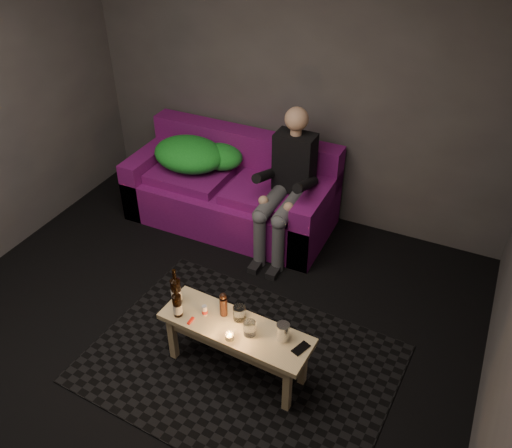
# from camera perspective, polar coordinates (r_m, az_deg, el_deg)

# --- Properties ---
(floor) EXTENTS (4.50, 4.50, 0.00)m
(floor) POSITION_cam_1_polar(r_m,az_deg,el_deg) (3.98, -9.30, -14.57)
(floor) COLOR black
(floor) RESTS_ON ground
(room) EXTENTS (4.50, 4.50, 4.50)m
(room) POSITION_cam_1_polar(r_m,az_deg,el_deg) (3.27, -7.52, 10.23)
(room) COLOR silver
(room) RESTS_ON ground
(rug) EXTENTS (2.17, 1.64, 0.01)m
(rug) POSITION_cam_1_polar(r_m,az_deg,el_deg) (3.94, -1.69, -14.46)
(rug) COLOR black
(rug) RESTS_ON floor
(sofa) EXTENTS (1.89, 0.85, 0.81)m
(sofa) POSITION_cam_1_polar(r_m,az_deg,el_deg) (5.12, -2.47, 3.36)
(sofa) COLOR #6D0E63
(sofa) RESTS_ON floor
(green_blanket) EXTENTS (0.83, 0.57, 0.28)m
(green_blanket) POSITION_cam_1_polar(r_m,az_deg,el_deg) (5.12, -6.41, 7.28)
(green_blanket) COLOR #1A9124
(green_blanket) RESTS_ON sofa
(person) EXTENTS (0.34, 0.78, 1.26)m
(person) POSITION_cam_1_polar(r_m,az_deg,el_deg) (4.59, 3.30, 4.47)
(person) COLOR black
(person) RESTS_ON sofa
(coffee_table) EXTENTS (1.06, 0.40, 0.42)m
(coffee_table) POSITION_cam_1_polar(r_m,az_deg,el_deg) (3.66, -2.15, -11.55)
(coffee_table) COLOR tan
(coffee_table) RESTS_ON rug
(beer_bottle_a) EXTENTS (0.07, 0.07, 0.28)m
(beer_bottle_a) POSITION_cam_1_polar(r_m,az_deg,el_deg) (3.73, -8.42, -6.92)
(beer_bottle_a) COLOR black
(beer_bottle_a) RESTS_ON coffee_table
(beer_bottle_b) EXTENTS (0.06, 0.06, 0.25)m
(beer_bottle_b) POSITION_cam_1_polar(r_m,az_deg,el_deg) (3.65, -8.30, -8.40)
(beer_bottle_b) COLOR black
(beer_bottle_b) RESTS_ON coffee_table
(salt_shaker) EXTENTS (0.04, 0.04, 0.08)m
(salt_shaker) POSITION_cam_1_polar(r_m,az_deg,el_deg) (3.66, -5.43, -9.04)
(salt_shaker) COLOR silver
(salt_shaker) RESTS_ON coffee_table
(pepper_mill) EXTENTS (0.06, 0.06, 0.14)m
(pepper_mill) POSITION_cam_1_polar(r_m,az_deg,el_deg) (3.63, -3.44, -8.68)
(pepper_mill) COLOR black
(pepper_mill) RESTS_ON coffee_table
(tumbler_back) EXTENTS (0.09, 0.09, 0.10)m
(tumbler_back) POSITION_cam_1_polar(r_m,az_deg,el_deg) (3.61, -1.75, -9.35)
(tumbler_back) COLOR white
(tumbler_back) RESTS_ON coffee_table
(tealight) EXTENTS (0.06, 0.06, 0.05)m
(tealight) POSITION_cam_1_polar(r_m,az_deg,el_deg) (3.51, -2.80, -11.69)
(tealight) COLOR white
(tealight) RESTS_ON coffee_table
(tumbler_front) EXTENTS (0.10, 0.10, 0.10)m
(tumbler_front) POSITION_cam_1_polar(r_m,az_deg,el_deg) (3.52, -0.67, -10.91)
(tumbler_front) COLOR white
(tumbler_front) RESTS_ON coffee_table
(steel_cup) EXTENTS (0.09, 0.09, 0.12)m
(steel_cup) POSITION_cam_1_polar(r_m,az_deg,el_deg) (3.49, 2.85, -11.24)
(steel_cup) COLOR silver
(steel_cup) RESTS_ON coffee_table
(smartphone) EXTENTS (0.10, 0.14, 0.01)m
(smartphone) POSITION_cam_1_polar(r_m,az_deg,el_deg) (3.48, 4.74, -12.92)
(smartphone) COLOR black
(smartphone) RESTS_ON coffee_table
(red_lighter) EXTENTS (0.02, 0.07, 0.01)m
(red_lighter) POSITION_cam_1_polar(r_m,az_deg,el_deg) (3.65, -6.89, -10.07)
(red_lighter) COLOR red
(red_lighter) RESTS_ON coffee_table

